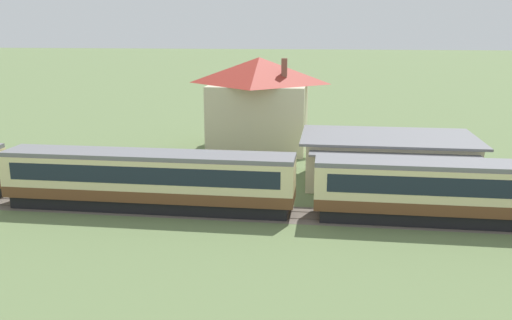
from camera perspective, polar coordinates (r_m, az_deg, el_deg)
passenger_train at (r=39.19m, az=-10.87°, el=-1.86°), size 109.81×3.22×4.16m
railway_track at (r=39.05m, az=-6.57°, el=-5.29°), size 155.94×3.60×0.04m
station_building at (r=46.32m, az=13.64°, el=0.07°), size 14.24×9.81×4.03m
station_house_red_roof at (r=57.74m, az=0.34°, el=6.11°), size 10.72×9.67×9.72m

